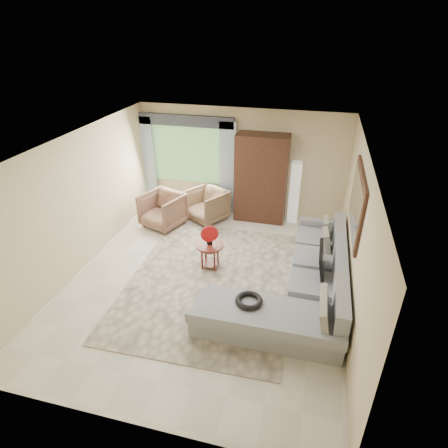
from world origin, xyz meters
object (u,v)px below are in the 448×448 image
(tv_screen, at_px, (322,261))
(armchair_left, at_px, (163,210))
(potted_plant, at_px, (164,202))
(sectional_sofa, at_px, (303,288))
(coffee_table, at_px, (210,255))
(floor_lamp, at_px, (294,193))
(armoire, at_px, (261,178))
(armchair_right, at_px, (207,205))

(tv_screen, relative_size, armchair_left, 0.84)
(potted_plant, bearing_deg, sectional_sofa, -36.28)
(sectional_sofa, bearing_deg, coffee_table, 162.53)
(tv_screen, xyz_separation_m, armchair_left, (-3.65, 1.71, -0.32))
(potted_plant, xyz_separation_m, floor_lamp, (3.22, 0.27, 0.50))
(potted_plant, distance_m, armoire, 2.56)
(sectional_sofa, bearing_deg, potted_plant, 143.72)
(sectional_sofa, distance_m, coffee_table, 1.92)
(floor_lamp, bearing_deg, armchair_right, -167.74)
(sectional_sofa, relative_size, potted_plant, 7.06)
(armoire, bearing_deg, sectional_sofa, -66.94)
(armchair_left, relative_size, armoire, 0.42)
(armchair_right, height_order, armoire, armoire)
(tv_screen, xyz_separation_m, floor_lamp, (-0.70, 2.70, 0.03))
(armoire, bearing_deg, potted_plant, -174.98)
(armchair_left, bearing_deg, coffee_table, -21.94)
(armchair_left, bearing_deg, floor_lamp, 38.37)
(armchair_left, height_order, armoire, armoire)
(coffee_table, bearing_deg, tv_screen, -8.59)
(armchair_right, bearing_deg, sectional_sofa, -13.66)
(armoire, bearing_deg, floor_lamp, 4.29)
(tv_screen, relative_size, potted_plant, 1.51)
(sectional_sofa, bearing_deg, armchair_left, 149.80)
(tv_screen, distance_m, potted_plant, 4.64)
(sectional_sofa, height_order, armchair_left, sectional_sofa)
(sectional_sofa, height_order, armoire, armoire)
(armchair_left, bearing_deg, armoire, 43.18)
(tv_screen, distance_m, armchair_left, 4.05)
(floor_lamp, bearing_deg, sectional_sofa, -81.67)
(coffee_table, bearing_deg, armchair_left, 138.14)
(armchair_left, distance_m, armoire, 2.43)
(tv_screen, xyz_separation_m, potted_plant, (-3.92, 2.43, -0.47))
(coffee_table, height_order, floor_lamp, floor_lamp)
(armchair_left, xyz_separation_m, potted_plant, (-0.27, 0.71, -0.16))
(armoire, bearing_deg, armchair_left, -156.75)
(tv_screen, distance_m, floor_lamp, 2.79)
(sectional_sofa, xyz_separation_m, tv_screen, (0.27, 0.26, 0.44))
(coffee_table, height_order, armchair_left, armchair_left)
(tv_screen, bearing_deg, armchair_right, 140.43)
(armoire, relative_size, floor_lamp, 1.40)
(tv_screen, bearing_deg, potted_plant, 148.28)
(tv_screen, relative_size, floor_lamp, 0.49)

